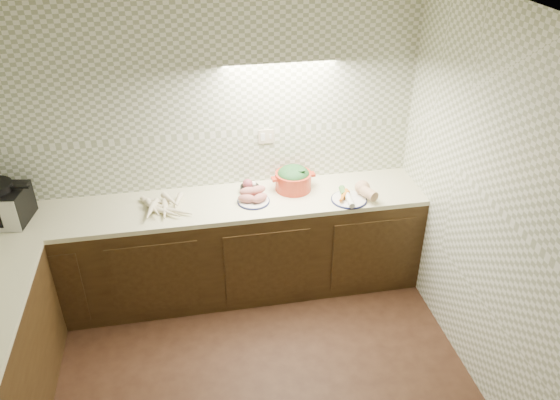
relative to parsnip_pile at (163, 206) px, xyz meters
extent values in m
cube|color=white|center=(0.34, -1.48, 1.65)|extent=(3.60, 3.60, 0.05)
cube|color=gray|center=(0.34, 0.30, 0.37)|extent=(3.60, 0.05, 2.60)
cube|color=gray|center=(2.11, -1.48, 0.37)|extent=(0.05, 3.60, 2.60)
cube|color=#BFB297|center=(0.89, 0.31, 0.39)|extent=(0.13, 0.01, 0.12)
cube|color=black|center=(0.34, 0.02, -0.50)|extent=(3.60, 0.60, 0.86)
cube|color=beige|center=(0.34, 0.02, -0.05)|extent=(3.60, 0.60, 0.04)
cone|color=beige|center=(0.01, -0.01, -0.01)|extent=(0.12, 0.20, 0.05)
cone|color=beige|center=(-0.04, -0.01, -0.01)|extent=(0.05, 0.21, 0.04)
cone|color=beige|center=(0.08, -0.01, 0.00)|extent=(0.09, 0.24, 0.05)
cone|color=beige|center=(0.00, 0.06, 0.00)|extent=(0.14, 0.26, 0.05)
cone|color=beige|center=(-0.04, 0.08, -0.01)|extent=(0.21, 0.21, 0.05)
cone|color=beige|center=(0.08, 0.02, -0.01)|extent=(0.12, 0.24, 0.04)
cone|color=beige|center=(-0.09, 0.03, -0.01)|extent=(0.12, 0.21, 0.04)
cone|color=beige|center=(-0.03, -0.03, 0.00)|extent=(0.23, 0.17, 0.05)
cone|color=beige|center=(-0.02, -0.04, 0.01)|extent=(0.13, 0.23, 0.04)
cone|color=beige|center=(-0.15, -0.05, 0.01)|extent=(0.24, 0.15, 0.05)
cone|color=beige|center=(0.14, 0.03, 0.01)|extent=(0.13, 0.20, 0.05)
cone|color=beige|center=(0.06, -0.08, 0.01)|extent=(0.12, 0.21, 0.05)
cylinder|color=#0F133A|center=(0.72, -0.02, -0.02)|extent=(0.26, 0.26, 0.01)
cylinder|color=silver|center=(0.72, -0.02, -0.02)|extent=(0.25, 0.25, 0.02)
ellipsoid|color=#B1685D|center=(0.67, -0.04, 0.02)|extent=(0.15, 0.08, 0.07)
ellipsoid|color=#B1685D|center=(0.77, -0.05, 0.02)|extent=(0.15, 0.08, 0.07)
ellipsoid|color=#B1685D|center=(0.72, 0.03, 0.02)|extent=(0.15, 0.08, 0.07)
ellipsoid|color=#B1685D|center=(0.69, 0.01, 0.06)|extent=(0.15, 0.08, 0.07)
ellipsoid|color=#B1685D|center=(0.76, 0.02, 0.06)|extent=(0.15, 0.08, 0.07)
cylinder|color=black|center=(0.72, 0.14, 0.00)|extent=(0.16, 0.16, 0.06)
sphere|color=maroon|center=(0.70, 0.14, 0.05)|extent=(0.08, 0.08, 0.08)
sphere|color=white|center=(0.75, 0.15, 0.04)|extent=(0.05, 0.05, 0.05)
cylinder|color=#B12F19|center=(1.08, 0.13, 0.05)|extent=(0.33, 0.33, 0.15)
cube|color=#B12F19|center=(0.92, 0.11, 0.09)|extent=(0.04, 0.07, 0.02)
cube|color=#B12F19|center=(1.25, 0.14, 0.09)|extent=(0.04, 0.07, 0.02)
ellipsoid|color=#255E29|center=(1.08, 0.13, 0.11)|extent=(0.27, 0.27, 0.15)
cylinder|color=#0F133A|center=(1.49, -0.14, -0.02)|extent=(0.29, 0.29, 0.01)
cylinder|color=silver|center=(1.49, -0.14, -0.02)|extent=(0.28, 0.28, 0.02)
cone|color=orange|center=(1.47, -0.13, 0.00)|extent=(0.14, 0.15, 0.03)
cone|color=orange|center=(1.48, -0.13, 0.00)|extent=(0.08, 0.17, 0.03)
cone|color=orange|center=(1.49, -0.14, 0.00)|extent=(0.15, 0.14, 0.03)
cone|color=orange|center=(1.49, -0.13, 0.02)|extent=(0.11, 0.16, 0.03)
cone|color=orange|center=(1.48, -0.13, 0.02)|extent=(0.08, 0.17, 0.03)
cylinder|color=white|center=(1.48, -0.20, 0.01)|extent=(0.06, 0.19, 0.05)
cylinder|color=#437530|center=(1.47, -0.05, 0.01)|extent=(0.06, 0.12, 0.05)
camera|label=1|loc=(0.23, -3.79, 2.26)|focal=35.00mm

